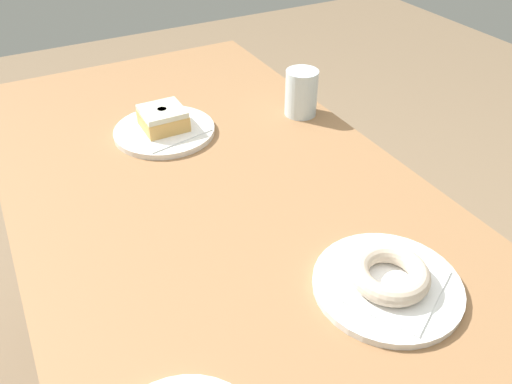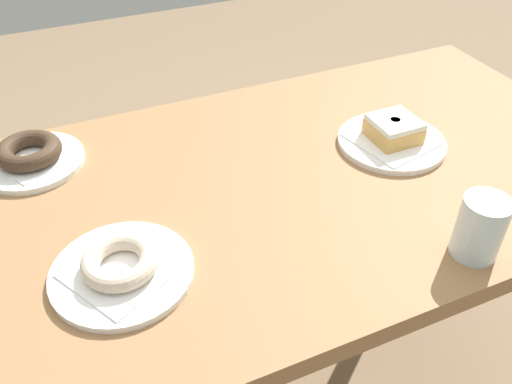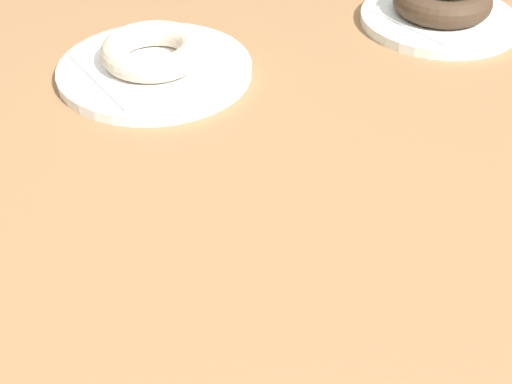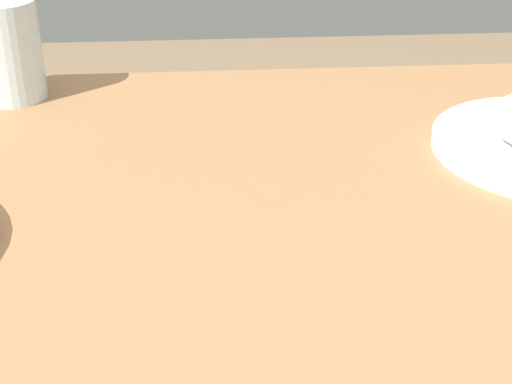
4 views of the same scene
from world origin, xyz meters
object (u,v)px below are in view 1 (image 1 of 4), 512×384
object	(u,v)px
plate_glazed_square	(165,131)
donut_glazed_square	(163,118)
plate_sugar_ring	(387,285)
donut_sugar_ring	(390,274)
water_glass	(301,93)

from	to	relation	value
plate_glazed_square	donut_glazed_square	bearing A→B (deg)	0.00
plate_sugar_ring	donut_sugar_ring	size ratio (longest dim) A/B	1.88
plate_sugar_ring	donut_glazed_square	world-z (taller)	donut_glazed_square
plate_glazed_square	plate_sugar_ring	bearing A→B (deg)	12.87
donut_sugar_ring	plate_glazed_square	world-z (taller)	donut_sugar_ring
water_glass	plate_glazed_square	bearing A→B (deg)	-101.14
donut_glazed_square	donut_sugar_ring	bearing A→B (deg)	12.87
plate_glazed_square	water_glass	distance (m)	0.32
donut_sugar_ring	water_glass	size ratio (longest dim) A/B	1.11
donut_sugar_ring	donut_glazed_square	xyz separation A→B (m)	(-0.58, -0.13, 0.01)
plate_sugar_ring	donut_glazed_square	xyz separation A→B (m)	(-0.58, -0.13, 0.03)
donut_glazed_square	water_glass	xyz separation A→B (m)	(0.06, 0.31, 0.01)
plate_sugar_ring	donut_sugar_ring	xyz separation A→B (m)	(0.00, 0.00, 0.02)
donut_glazed_square	plate_glazed_square	bearing A→B (deg)	0.00
plate_glazed_square	donut_glazed_square	xyz separation A→B (m)	(0.00, 0.00, 0.03)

